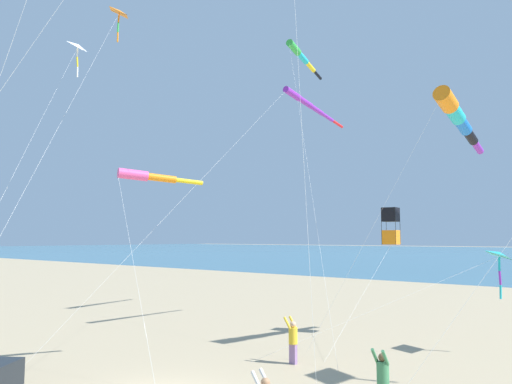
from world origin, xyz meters
name	(u,v)px	position (x,y,z in m)	size (l,w,h in m)	color
person_child_green_jacket	(293,338)	(-6.28, 0.75, 1.00)	(0.45, 0.57, 1.83)	#8E6B9E
person_child_grey_jacket	(383,377)	(-3.43, 5.95, 1.00)	(0.53, 0.42, 1.83)	silver
kite_windsock_green_low_center	(308,105)	(-13.35, -3.09, 12.71)	(20.21, 2.17, 13.21)	purple
kite_delta_long_streamer_left	(119,14)	(-5.32, -10.29, 17.45)	(11.60, 6.77, 17.82)	orange
kite_delta_magenta_far_left	(78,47)	(-5.77, -15.25, 16.90)	(11.59, 9.63, 17.35)	white
kite_windsock_rainbow_low_near	(457,116)	(-13.38, 5.23, 10.69)	(8.70, 5.77, 11.69)	orange
kite_windsock_red_high_left	(149,177)	(-2.08, -3.22, 7.41)	(6.31, 6.94, 7.70)	#EF4C93
kite_windsock_white_trailing	(302,57)	(-17.07, -6.05, 17.37)	(14.42, 9.71, 17.84)	green
kite_box_teal_far_right	(391,226)	(-14.23, 1.41, 5.61)	(7.37, 0.83, 6.58)	black
kite_delta_yellow_midlevel	(499,256)	(-13.31, 6.81, 4.22)	(8.69, 8.28, 4.53)	#1EB7C6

